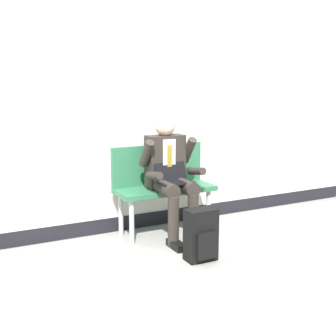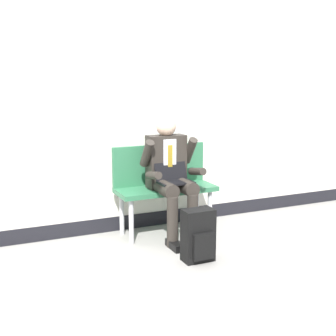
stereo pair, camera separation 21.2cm
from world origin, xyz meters
TOP-DOWN VIEW (x-y plane):
  - ground_plane at (0.00, 0.00)m, footprint 18.00×18.00m
  - station_wall at (0.00, 0.74)m, footprint 5.95×0.14m
  - bench_with_person at (0.14, 0.46)m, footprint 1.05×0.42m
  - person_seated at (0.14, 0.27)m, footprint 0.57×0.70m
  - backpack at (0.09, -0.42)m, footprint 0.28×0.21m

SIDE VIEW (x-z plane):
  - ground_plane at x=0.00m, z-range 0.00..0.00m
  - backpack at x=0.09m, z-range -0.01..0.47m
  - bench_with_person at x=0.14m, z-range 0.08..1.02m
  - person_seated at x=0.14m, z-range 0.05..1.30m
  - station_wall at x=0.00m, z-range -0.01..2.72m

